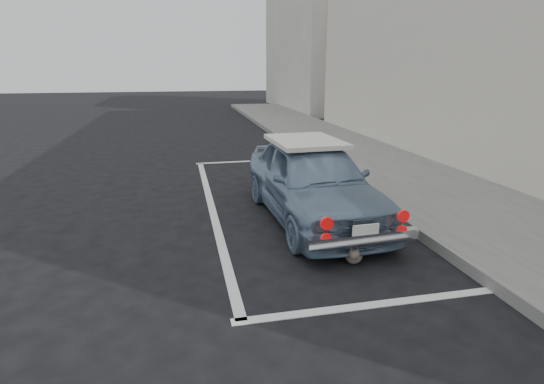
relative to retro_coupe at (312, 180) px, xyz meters
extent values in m
plane|color=black|center=(-0.61, -2.10, -0.63)|extent=(80.00, 80.00, 0.00)
cube|color=#61615D|center=(2.59, -0.10, -0.56)|extent=(2.80, 40.00, 0.15)
cube|color=black|center=(4.05, 1.90, 0.77)|extent=(0.10, 16.00, 2.40)
cube|color=#B7B1A6|center=(5.74, 17.90, 3.37)|extent=(3.50, 10.00, 8.00)
cube|color=silver|center=(-0.11, -2.60, -0.63)|extent=(3.00, 0.12, 0.01)
cube|color=silver|center=(-0.11, 4.40, -0.63)|extent=(3.00, 0.12, 0.01)
cube|color=silver|center=(-1.51, 0.90, -0.63)|extent=(0.12, 7.00, 0.01)
imported|color=#6F88A3|center=(0.00, 0.00, -0.01)|extent=(1.62, 3.72, 1.25)
cube|color=silver|center=(-0.01, 0.37, 0.55)|extent=(1.09, 1.43, 0.07)
cube|color=silver|center=(0.07, -1.78, -0.25)|extent=(1.40, 0.18, 0.12)
cube|color=white|center=(0.07, -1.82, -0.15)|extent=(0.33, 0.03, 0.17)
cylinder|color=red|center=(-0.41, -1.83, -0.01)|extent=(0.15, 0.05, 0.15)
cylinder|color=red|center=(0.56, -1.79, -0.01)|extent=(0.15, 0.05, 0.15)
cylinder|color=red|center=(-0.41, -1.83, -0.19)|extent=(0.12, 0.04, 0.12)
cylinder|color=red|center=(0.56, -1.79, -0.19)|extent=(0.12, 0.04, 0.12)
ellipsoid|color=#706255|center=(0.03, -1.63, -0.52)|extent=(0.33, 0.39, 0.20)
sphere|color=#706255|center=(-0.03, -1.77, -0.45)|extent=(0.13, 0.13, 0.13)
cone|color=#706255|center=(-0.06, -1.76, -0.39)|extent=(0.04, 0.04, 0.05)
cone|color=#706255|center=(0.00, -1.78, -0.39)|extent=(0.04, 0.04, 0.05)
cylinder|color=#706255|center=(0.14, -1.49, -0.59)|extent=(0.03, 0.22, 0.03)
camera|label=1|loc=(-1.98, -6.08, 1.69)|focal=28.00mm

